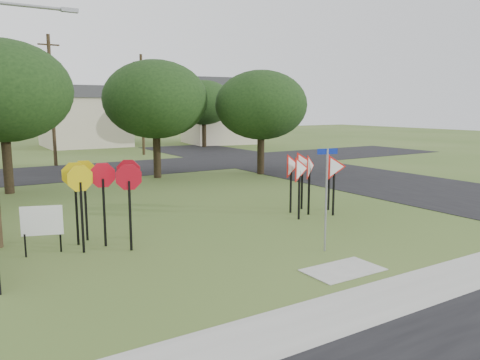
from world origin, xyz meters
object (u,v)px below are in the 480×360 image
Objects in this scene: yield_sign_cluster at (311,169)px; info_board at (42,222)px; stop_sign_cluster at (100,184)px; street_name_sign at (326,193)px.

info_board is (-9.78, 0.04, -0.83)m from yield_sign_cluster.
info_board is at bearing -179.80° from stop_sign_cluster.
stop_sign_cluster reaches higher than yield_sign_cluster.
street_name_sign is 4.84m from yield_sign_cluster.
yield_sign_cluster is at bearing 54.51° from street_name_sign.
street_name_sign reaches higher than info_board.
yield_sign_cluster is 2.15× the size of info_board.
street_name_sign reaches higher than yield_sign_cluster.
stop_sign_cluster is 0.84× the size of yield_sign_cluster.
stop_sign_cluster is 1.82× the size of info_board.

